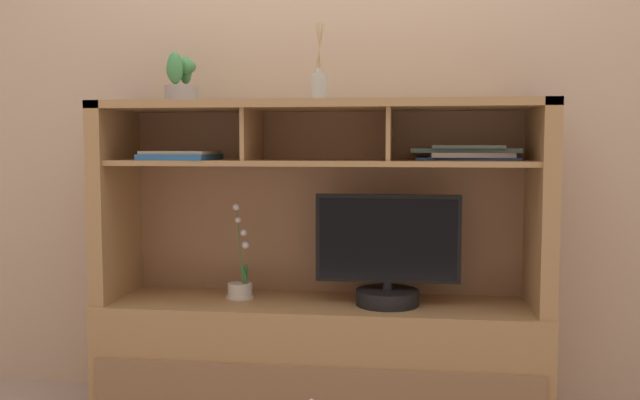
% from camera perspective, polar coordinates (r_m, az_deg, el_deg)
% --- Properties ---
extents(back_wall, '(6.00, 0.02, 2.80)m').
position_cam_1_polar(back_wall, '(2.89, 0.64, 11.46)').
color(back_wall, tan).
rests_on(back_wall, ground).
extents(media_console, '(1.68, 0.46, 1.21)m').
position_cam_1_polar(media_console, '(2.72, 0.02, -9.75)').
color(media_console, '#A27A4C').
rests_on(media_console, ground).
extents(tv_monitor, '(0.54, 0.24, 0.42)m').
position_cam_1_polar(tv_monitor, '(2.62, 5.56, -4.86)').
color(tv_monitor, black).
rests_on(tv_monitor, media_console).
extents(potted_orchid, '(0.11, 0.11, 0.37)m').
position_cam_1_polar(potted_orchid, '(2.76, -6.54, -6.77)').
color(potted_orchid, beige).
rests_on(potted_orchid, media_console).
extents(magazine_stack_left, '(0.26, 0.28, 0.03)m').
position_cam_1_polar(magazine_stack_left, '(2.70, -11.36, 3.60)').
color(magazine_stack_left, '#24558B').
rests_on(magazine_stack_left, media_console).
extents(magazine_stack_centre, '(0.41, 0.24, 0.06)m').
position_cam_1_polar(magazine_stack_centre, '(2.66, 11.99, 3.82)').
color(magazine_stack_centre, navy).
rests_on(magazine_stack_centre, media_console).
extents(diffuser_bottle, '(0.06, 0.06, 0.29)m').
position_cam_1_polar(diffuser_bottle, '(2.62, -0.05, 9.34)').
color(diffuser_bottle, '#B1B6B1').
rests_on(diffuser_bottle, media_console).
extents(potted_succulent, '(0.15, 0.15, 0.19)m').
position_cam_1_polar(potted_succulent, '(2.79, -11.36, 9.46)').
color(potted_succulent, gray).
rests_on(potted_succulent, media_console).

